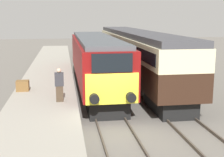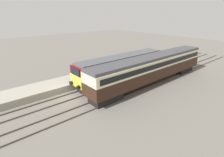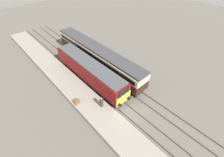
{
  "view_description": "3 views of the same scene",
  "coord_description": "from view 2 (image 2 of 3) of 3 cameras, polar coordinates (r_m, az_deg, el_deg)",
  "views": [
    {
      "loc": [
        -2.16,
        -13.18,
        5.0
      ],
      "look_at": [
        0.0,
        0.68,
        2.21
      ],
      "focal_mm": 50.0,
      "sensor_mm": 36.0,
      "label": 1
    },
    {
      "loc": [
        17.06,
        -8.35,
        9.25
      ],
      "look_at": [
        1.7,
        4.68,
        1.6
      ],
      "focal_mm": 28.0,
      "sensor_mm": 36.0,
      "label": 2
    },
    {
      "loc": [
        -9.74,
        -7.8,
        16.52
      ],
      "look_at": [
        1.7,
        4.68,
        1.6
      ],
      "focal_mm": 24.0,
      "sensor_mm": 36.0,
      "label": 3
    }
  ],
  "objects": [
    {
      "name": "locomotive",
      "position": [
        24.7,
        3.34,
        3.86
      ],
      "size": [
        2.7,
        15.16,
        3.66
      ],
      "color": "black",
      "rests_on": "ground_plane"
    },
    {
      "name": "passenger_carriage",
      "position": [
        24.22,
        13.14,
        3.79
      ],
      "size": [
        2.75,
        20.54,
        3.91
      ],
      "color": "black",
      "rests_on": "ground_plane"
    },
    {
      "name": "ground_plane",
      "position": [
        21.13,
        -12.82,
        -5.73
      ],
      "size": [
        120.0,
        120.0,
        0.0
      ],
      "primitive_type": "plane",
      "color": "slate"
    },
    {
      "name": "person_on_platform",
      "position": [
        23.4,
        -11.3,
        1.44
      ],
      "size": [
        0.44,
        0.26,
        1.69
      ],
      "color": "#473828",
      "rests_on": "platform_left"
    },
    {
      "name": "platform_left",
      "position": [
        27.57,
        -1.46,
        2.09
      ],
      "size": [
        3.5,
        50.0,
        0.82
      ],
      "color": "#9E998C",
      "rests_on": "ground_plane"
    },
    {
      "name": "rails_near_track",
      "position": [
        23.53,
        -2.08,
        -2.18
      ],
      "size": [
        1.51,
        60.0,
        0.14
      ],
      "color": "#4C4238",
      "rests_on": "ground_plane"
    },
    {
      "name": "luggage_crate",
      "position": [
        26.55,
        -8.56,
        2.73
      ],
      "size": [
        0.7,
        0.56,
        0.6
      ],
      "color": "brown",
      "rests_on": "platform_left"
    },
    {
      "name": "rails_far_track",
      "position": [
        21.19,
        3.66,
        -4.92
      ],
      "size": [
        1.5,
        60.0,
        0.14
      ],
      "color": "#4C4238",
      "rests_on": "ground_plane"
    }
  ]
}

